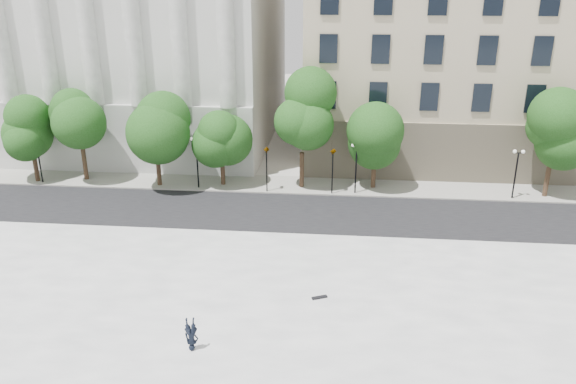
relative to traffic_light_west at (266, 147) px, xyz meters
name	(u,v)px	position (x,y,z in m)	size (l,w,h in m)	color
ground	(209,383)	(0.47, -22.30, -3.73)	(160.00, 160.00, 0.00)	beige
plaza	(224,336)	(0.47, -19.30, -3.51)	(44.00, 22.00, 0.45)	white
street	(266,214)	(0.47, -4.30, -3.72)	(60.00, 8.00, 0.02)	black
far_sidewalk	(275,184)	(0.47, 1.70, -3.67)	(60.00, 4.00, 0.12)	#A3A197
building_west	(123,9)	(-16.53, 16.27, 9.15)	(31.50, 27.65, 25.60)	silver
building_east	(499,30)	(20.47, 16.61, 7.41)	(36.00, 26.15, 23.00)	#BCAD90
traffic_light_west	(266,147)	(0.00, 0.00, 0.00)	(0.53, 1.85, 4.23)	black
traffic_light_east	(333,148)	(5.10, 0.00, 0.03)	(0.89, 1.93, 4.26)	black
person_lying	(192,345)	(-0.63, -20.73, -3.06)	(0.59, 0.38, 1.61)	black
skateboard	(320,297)	(4.80, -15.93, -3.24)	(0.81, 0.21, 0.08)	black
street_trees	(239,125)	(-2.27, 1.14, 1.35)	(44.55, 5.43, 7.57)	#382619
lamp_posts	(270,157)	(0.27, 0.30, -0.88)	(38.34, 0.28, 4.27)	black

